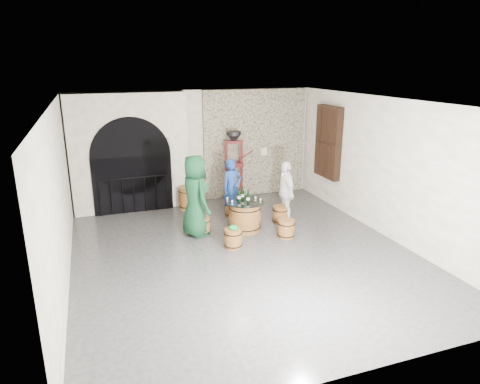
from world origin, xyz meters
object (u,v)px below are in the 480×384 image
object	(u,v)px
wine_bottle_left	(239,196)
barrel_table	(245,216)
barrel_stool_left	(202,226)
side_barrel	(187,198)
person_blue	(232,188)
barrel_stool_far	(233,208)
person_green	(195,196)
wine_bottle_right	(243,194)
barrel_stool_near_left	(233,238)
barrel_stool_right	(280,214)
wine_bottle_center	(248,197)
barrel_stool_near_right	(286,229)
person_white	(285,192)
corking_press	(234,161)

from	to	relation	value
wine_bottle_left	barrel_table	bearing A→B (deg)	-26.84
barrel_stool_left	side_barrel	world-z (taller)	side_barrel
barrel_table	wine_bottle_left	distance (m)	0.52
barrel_table	person_blue	bearing A→B (deg)	87.96
barrel_stool_left	barrel_stool_far	distance (m)	1.44
person_green	wine_bottle_right	world-z (taller)	person_green
wine_bottle_left	side_barrel	distance (m)	2.19
barrel_stool_near_left	person_blue	distance (m)	2.14
barrel_stool_right	side_barrel	world-z (taller)	side_barrel
person_green	wine_bottle_center	size ratio (longest dim) A/B	5.94
barrel_stool_far	barrel_stool_near_right	xyz separation A→B (m)	(0.72, -1.79, 0.00)
barrel_stool_far	barrel_stool_right	size ratio (longest dim) A/B	1.00
barrel_table	barrel_stool_left	bearing A→B (deg)	174.09
person_green	person_white	xyz separation A→B (m)	(2.36, 0.10, -0.17)
barrel_stool_near_right	side_barrel	world-z (taller)	side_barrel
barrel_table	barrel_stool_left	distance (m)	1.07
barrel_stool_left	barrel_table	bearing A→B (deg)	-5.91
barrel_stool_near_left	wine_bottle_center	distance (m)	1.19
barrel_stool_left	barrel_stool_right	world-z (taller)	same
barrel_stool_left	barrel_stool_right	size ratio (longest dim) A/B	1.00
person_white	wine_bottle_left	xyz separation A→B (m)	(-1.29, -0.16, 0.08)
wine_bottle_right	side_barrel	size ratio (longest dim) A/B	0.50
person_blue	wine_bottle_left	xyz separation A→B (m)	(-0.17, -1.03, 0.10)
wine_bottle_right	corking_press	world-z (taller)	corking_press
person_white	side_barrel	distance (m)	2.83
barrel_stool_left	wine_bottle_right	bearing A→B (deg)	3.69
barrel_stool_right	person_green	size ratio (longest dim) A/B	0.22
corking_press	barrel_table	bearing A→B (deg)	-90.64
barrel_stool_right	barrel_stool_near_left	bearing A→B (deg)	-146.81
barrel_stool_right	wine_bottle_center	size ratio (longest dim) A/B	1.33
barrel_stool_right	wine_bottle_left	size ratio (longest dim) A/B	1.33
barrel_stool_right	person_white	xyz separation A→B (m)	(0.13, 0.02, 0.58)
barrel_stool_right	wine_bottle_left	bearing A→B (deg)	-173.46
barrel_stool_left	wine_bottle_center	xyz separation A→B (m)	(1.09, -0.22, 0.65)
barrel_stool_far	wine_bottle_left	size ratio (longest dim) A/B	1.33
corking_press	person_blue	bearing A→B (deg)	-99.51
barrel_stool_right	corking_press	xyz separation A→B (m)	(-0.55, 2.07, 0.99)
barrel_stool_right	person_blue	size ratio (longest dim) A/B	0.28
corking_press	barrel_stool_far	bearing A→B (deg)	-98.91
corking_press	barrel_stool_left	bearing A→B (deg)	-114.03
barrel_table	barrel_stool_near_right	xyz separation A→B (m)	(0.76, -0.74, -0.15)
barrel_stool_left	wine_bottle_right	world-z (taller)	wine_bottle_right
barrel_stool_right	barrel_stool_near_right	xyz separation A→B (m)	(-0.28, -0.93, 0.00)
barrel_stool_left	barrel_stool_near_right	bearing A→B (deg)	-24.98
barrel_stool_left	person_white	distance (m)	2.30
barrel_stool_right	corking_press	bearing A→B (deg)	104.96
barrel_table	barrel_stool_far	world-z (taller)	barrel_table
barrel_stool_near_left	corking_press	distance (m)	3.46
side_barrel	barrel_table	bearing A→B (deg)	-64.20
barrel_stool_far	person_blue	size ratio (longest dim) A/B	0.28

